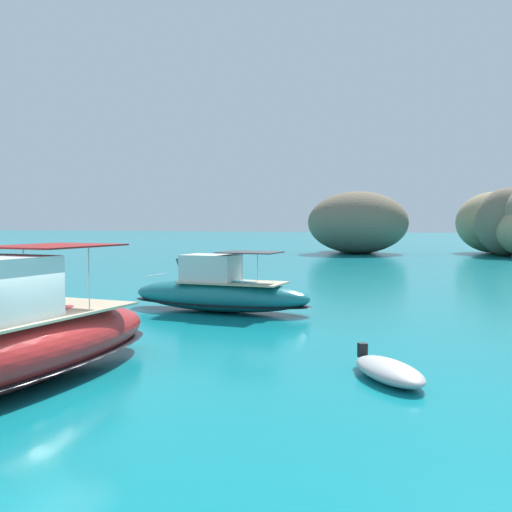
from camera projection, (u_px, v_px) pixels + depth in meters
name	position (u px, v px, depth m)	size (l,w,h in m)	color
ground_plane	(38.00, 392.00, 12.39)	(400.00, 400.00, 0.00)	#0F7F89
islet_small	(357.00, 226.00, 68.77)	(14.86, 16.65, 7.14)	#756651
motorboat_teal	(219.00, 292.00, 23.64)	(7.84, 2.55, 2.44)	#19727A
motorboat_red	(0.00, 344.00, 12.61)	(3.48, 9.92, 3.06)	red
dinghy_tender	(389.00, 371.00, 13.32)	(2.39, 2.76, 0.58)	#B2B2B2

